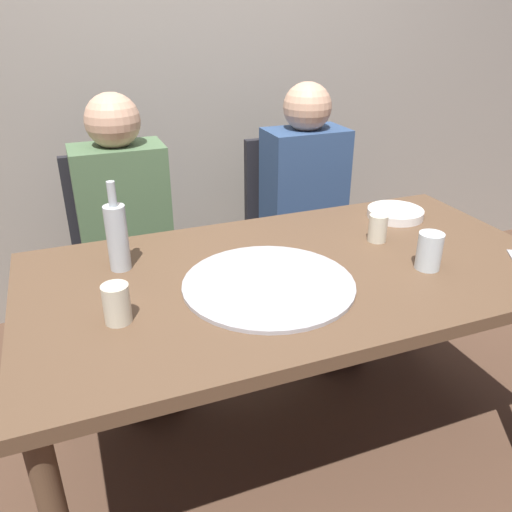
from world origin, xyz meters
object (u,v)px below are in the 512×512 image
at_px(wine_bottle, 117,236).
at_px(tumbler_near, 378,228).
at_px(dining_table, 295,290).
at_px(guest_in_beanie, 312,207).
at_px(tumbler_far, 117,304).
at_px(chair_left, 126,247).
at_px(pizza_tray, 269,284).
at_px(wine_glass, 429,251).
at_px(guest_in_sweater, 128,233).
at_px(chair_right, 297,221).
at_px(plate_stack, 395,213).

bearing_deg(wine_bottle, tumbler_near, -7.21).
xyz_separation_m(dining_table, guest_in_beanie, (0.41, 0.68, -0.01)).
height_order(tumbler_far, chair_left, chair_left).
distance_m(pizza_tray, wine_glass, 0.50).
relative_size(wine_bottle, guest_in_beanie, 0.24).
distance_m(wine_bottle, tumbler_far, 0.31).
relative_size(chair_left, guest_in_sweater, 0.77).
relative_size(tumbler_far, guest_in_sweater, 0.09).
bearing_deg(dining_table, guest_in_beanie, 59.08).
relative_size(wine_glass, chair_right, 0.13).
bearing_deg(dining_table, chair_left, 116.35).
relative_size(pizza_tray, wine_bottle, 1.79).
relative_size(dining_table, chair_left, 1.81).
xyz_separation_m(pizza_tray, chair_left, (-0.29, 0.90, -0.22)).
distance_m(chair_left, chair_right, 0.82).
height_order(plate_stack, guest_in_beanie, guest_in_beanie).
height_order(wine_glass, plate_stack, wine_glass).
relative_size(tumbler_near, tumbler_far, 0.90).
height_order(wine_bottle, wine_glass, wine_bottle).
bearing_deg(guest_in_beanie, chair_right, -90.00).
height_order(wine_glass, chair_left, chair_left).
distance_m(plate_stack, chair_right, 0.64).
bearing_deg(tumbler_near, plate_stack, 40.66).
xyz_separation_m(tumbler_far, guest_in_beanie, (0.95, 0.78, -0.14)).
height_order(chair_right, guest_in_sweater, guest_in_sweater).
distance_m(pizza_tray, tumbler_far, 0.43).
bearing_deg(pizza_tray, chair_left, 108.07).
bearing_deg(plate_stack, tumbler_near, -139.34).
bearing_deg(guest_in_sweater, plate_stack, 155.66).
xyz_separation_m(pizza_tray, wine_glass, (0.50, -0.07, 0.05)).
relative_size(tumbler_near, chair_right, 0.10).
distance_m(tumbler_far, wine_glass, 0.92).
bearing_deg(tumbler_far, wine_glass, -2.50).
height_order(tumbler_far, guest_in_sweater, guest_in_sweater).
bearing_deg(wine_bottle, wine_glass, -21.14).
bearing_deg(wine_bottle, pizza_tray, -35.07).
height_order(pizza_tray, guest_in_sweater, guest_in_sweater).
relative_size(plate_stack, guest_in_beanie, 0.18).
bearing_deg(wine_glass, pizza_tray, 171.72).
bearing_deg(chair_right, chair_left, 0.00).
height_order(dining_table, guest_in_sweater, guest_in_sweater).
xyz_separation_m(tumbler_far, guest_in_sweater, (0.13, 0.78, -0.14)).
bearing_deg(guest_in_sweater, dining_table, 121.20).
bearing_deg(wine_bottle, guest_in_sweater, 80.01).
bearing_deg(tumbler_near, chair_left, 135.71).
bearing_deg(guest_in_beanie, tumbler_far, 39.39).
xyz_separation_m(plate_stack, guest_in_sweater, (-0.95, 0.43, -0.10)).
xyz_separation_m(pizza_tray, chair_right, (0.52, 0.90, -0.22)).
xyz_separation_m(tumbler_near, guest_in_sweater, (-0.76, 0.59, -0.14)).
xyz_separation_m(dining_table, wine_bottle, (-0.50, 0.20, 0.18)).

